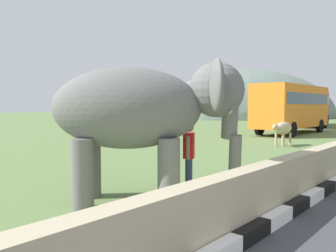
{
  "coord_description": "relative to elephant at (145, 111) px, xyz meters",
  "views": [
    {
      "loc": [
        -2.65,
        0.98,
        2.02
      ],
      "look_at": [
        2.7,
        5.65,
        1.6
      ],
      "focal_mm": 36.2,
      "sensor_mm": 36.0,
      "label": 1
    }
  ],
  "objects": [
    {
      "name": "bus_red",
      "position": [
        30.5,
        6.4,
        0.16
      ],
      "size": [
        9.87,
        4.79,
        3.5
      ],
      "color": "#B21E1E",
      "rests_on": "ground_plane"
    },
    {
      "name": "elephant",
      "position": [
        0.0,
        0.0,
        0.0
      ],
      "size": [
        3.81,
        3.86,
        2.94
      ],
      "color": "slate",
      "rests_on": "ground_plane"
    },
    {
      "name": "bus_orange",
      "position": [
        19.66,
        4.49,
        0.15
      ],
      "size": [
        8.57,
        2.67,
        3.5
      ],
      "color": "orange",
      "rests_on": "ground_plane"
    },
    {
      "name": "barrier_parapet",
      "position": [
        -0.35,
        -2.39,
        -1.43
      ],
      "size": [
        28.0,
        0.36,
        1.0
      ],
      "primitive_type": "cube",
      "color": "tan",
      "rests_on": "ground_plane"
    },
    {
      "name": "person_handler",
      "position": [
        1.19,
        -0.25,
        -1.0
      ],
      "size": [
        0.61,
        0.43,
        1.66
      ],
      "color": "navy",
      "rests_on": "ground_plane"
    },
    {
      "name": "cow_near",
      "position": [
        11.75,
        1.86,
        -1.06
      ],
      "size": [
        1.89,
        0.63,
        1.23
      ],
      "color": "tan",
      "rests_on": "ground_plane"
    },
    {
      "name": "hill_east",
      "position": [
        52.65,
        25.58,
        -1.93
      ],
      "size": [
        37.39,
        29.91,
        17.38
      ],
      "color": "slate",
      "rests_on": "ground_plane"
    }
  ]
}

